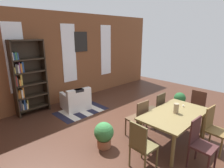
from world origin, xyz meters
TOP-DOWN VIEW (x-y plane):
  - ground_plane at (0.00, 0.00)m, footprint 9.96×9.96m
  - back_wall_brick at (0.00, 3.88)m, footprint 8.66×0.12m
  - window_pane_0 at (-1.79, 3.81)m, footprint 0.55×0.02m
  - window_pane_1 at (0.00, 3.81)m, footprint 0.55×0.02m
  - window_pane_2 at (1.79, 3.81)m, footprint 0.55×0.02m
  - dining_table at (0.08, -0.31)m, footprint 1.68×0.95m
  - vase_on_table at (0.11, -0.31)m, footprint 0.11×0.11m
  - tealight_candle_0 at (0.58, -0.09)m, footprint 0.04×0.04m
  - tealight_candle_1 at (0.55, -0.27)m, footprint 0.04×0.04m
  - dining_chair_far_right at (0.46, 0.40)m, footprint 0.40×0.40m
  - dining_chair_far_left at (-0.30, 0.40)m, footprint 0.43×0.43m
  - dining_chair_head_left at (-1.13, -0.30)m, footprint 0.42×0.42m
  - dining_chair_head_right at (1.30, -0.30)m, footprint 0.41×0.41m
  - dining_chair_near_right at (0.47, -1.01)m, footprint 0.43×0.43m
  - dining_chair_near_left at (-0.29, -1.01)m, footprint 0.41×0.41m
  - bookshelf_tall at (-1.61, 3.62)m, footprint 0.96×0.32m
  - armchair_white at (-0.40, 2.92)m, footprint 0.92×0.92m
  - potted_plant_by_shelf at (2.24, 0.59)m, footprint 0.39×0.39m
  - potted_plant_corner at (-1.16, 0.69)m, footprint 0.43×0.43m
  - striped_rug at (-0.39, 2.64)m, footprint 1.60×0.98m
  - framed_picture at (0.53, 3.80)m, footprint 0.56×0.03m

SIDE VIEW (x-z plane):
  - ground_plane at x=0.00m, z-range 0.00..0.00m
  - striped_rug at x=-0.39m, z-range 0.00..0.01m
  - potted_plant_by_shelf at x=2.24m, z-range 0.02..0.51m
  - armchair_white at x=-0.40m, z-range -0.10..0.65m
  - potted_plant_corner at x=-1.16m, z-range 0.02..0.61m
  - dining_chair_far_right at x=0.46m, z-range 0.04..0.99m
  - dining_chair_far_left at x=-0.30m, z-range 0.04..0.99m
  - dining_chair_head_left at x=-1.13m, z-range 0.04..0.99m
  - dining_chair_head_right at x=1.30m, z-range 0.04..0.99m
  - dining_chair_near_right at x=0.47m, z-range 0.04..0.99m
  - dining_chair_near_left at x=-0.29m, z-range 0.04..0.99m
  - dining_table at x=0.08m, z-range 0.28..1.02m
  - tealight_candle_0 at x=0.58m, z-range 0.74..0.78m
  - tealight_candle_1 at x=0.55m, z-range 0.74..0.78m
  - vase_on_table at x=0.11m, z-range 0.74..0.96m
  - bookshelf_tall at x=-1.61m, z-range 0.00..2.26m
  - back_wall_brick at x=0.00m, z-range 0.00..3.14m
  - window_pane_0 at x=-1.79m, z-range 0.71..2.75m
  - window_pane_1 at x=0.00m, z-range 0.71..2.75m
  - window_pane_2 at x=1.79m, z-range 0.71..2.75m
  - framed_picture at x=0.53m, z-range 1.77..2.49m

